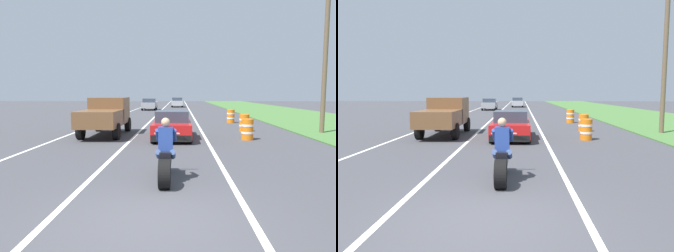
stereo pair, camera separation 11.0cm
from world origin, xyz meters
TOP-DOWN VIEW (x-y plane):
  - ground_plane at (0.00, 0.00)m, footprint 160.00×160.00m
  - lane_stripe_left_solid at (-5.40, 20.00)m, footprint 0.14×120.00m
  - lane_stripe_right_solid at (1.80, 20.00)m, footprint 0.14×120.00m
  - lane_stripe_centre_dashed at (-1.80, 20.00)m, footprint 0.14×120.00m
  - grass_verge_right at (11.92, 20.00)m, footprint 10.00×120.00m
  - motorcycle_with_rider at (0.17, 2.48)m, footprint 0.70×2.21m
  - sports_car_red at (0.15, 10.08)m, footprint 1.84×4.30m
  - pickup_truck_left_lane_brown at (-3.37, 11.19)m, footprint 2.02×4.80m
  - utility_pole_roadside at (8.34, 12.22)m, footprint 0.24×0.24m
  - construction_barrel_nearest at (3.75, 9.73)m, footprint 0.58×0.58m
  - construction_barrel_mid at (4.27, 13.02)m, footprint 0.58×0.58m
  - construction_barrel_far at (4.35, 18.38)m, footprint 0.58×0.58m
  - distant_car_far_ahead at (-3.42, 35.90)m, footprint 1.80×4.00m
  - distant_car_further_ahead at (0.16, 44.81)m, footprint 1.80×4.00m

SIDE VIEW (x-z plane):
  - ground_plane at x=0.00m, z-range 0.00..0.00m
  - lane_stripe_left_solid at x=-5.40m, z-range 0.00..0.01m
  - lane_stripe_right_solid at x=1.80m, z-range 0.00..0.01m
  - lane_stripe_centre_dashed at x=-1.80m, z-range 0.00..0.01m
  - grass_verge_right at x=11.92m, z-range 0.00..0.06m
  - construction_barrel_nearest at x=3.75m, z-range 0.00..1.00m
  - construction_barrel_mid at x=4.27m, z-range 0.00..1.00m
  - construction_barrel_far at x=4.35m, z-range 0.00..1.00m
  - motorcycle_with_rider at x=0.17m, z-range -0.22..1.40m
  - sports_car_red at x=0.15m, z-range -0.05..1.31m
  - distant_car_far_ahead at x=-3.42m, z-range 0.02..1.52m
  - distant_car_further_ahead at x=0.16m, z-range 0.02..1.52m
  - pickup_truck_left_lane_brown at x=-3.37m, z-range 0.12..2.10m
  - utility_pole_roadside at x=8.34m, z-range 0.00..8.48m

